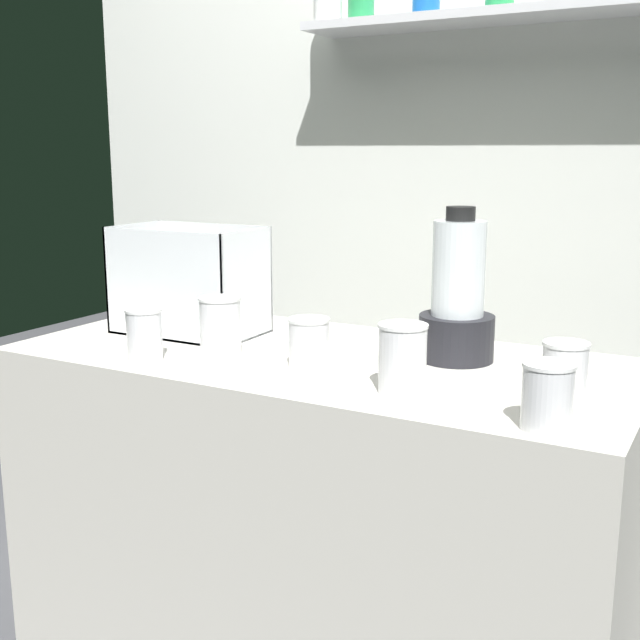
# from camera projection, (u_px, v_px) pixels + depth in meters

# --- Properties ---
(counter) EXTENTS (1.40, 0.64, 0.90)m
(counter) POSITION_uv_depth(u_px,v_px,m) (320.00, 538.00, 1.90)
(counter) COLOR beige
(counter) RESTS_ON ground_plane
(back_wall_unit) EXTENTS (2.60, 0.24, 2.50)m
(back_wall_unit) POSITION_uv_depth(u_px,v_px,m) (445.00, 179.00, 2.39)
(back_wall_unit) COLOR silver
(back_wall_unit) RESTS_ON ground_plane
(carrot_display_bin) EXTENTS (0.36, 0.21, 0.27)m
(carrot_display_bin) POSITION_uv_depth(u_px,v_px,m) (191.00, 300.00, 2.01)
(carrot_display_bin) COLOR white
(carrot_display_bin) RESTS_ON counter
(blender_pitcher) EXTENTS (0.16, 0.16, 0.34)m
(blender_pitcher) POSITION_uv_depth(u_px,v_px,m) (458.00, 302.00, 1.74)
(blender_pitcher) COLOR black
(blender_pitcher) RESTS_ON counter
(juice_cup_mango_far_left) EXTENTS (0.08, 0.08, 0.11)m
(juice_cup_mango_far_left) POSITION_uv_depth(u_px,v_px,m) (145.00, 338.00, 1.75)
(juice_cup_mango_far_left) COLOR white
(juice_cup_mango_far_left) RESTS_ON counter
(juice_cup_carrot_left) EXTENTS (0.09, 0.09, 0.14)m
(juice_cup_carrot_left) POSITION_uv_depth(u_px,v_px,m) (220.00, 331.00, 1.77)
(juice_cup_carrot_left) COLOR white
(juice_cup_carrot_left) RESTS_ON counter
(juice_cup_mango_middle) EXTENTS (0.09, 0.09, 0.11)m
(juice_cup_mango_middle) POSITION_uv_depth(u_px,v_px,m) (309.00, 346.00, 1.68)
(juice_cup_mango_middle) COLOR white
(juice_cup_mango_middle) RESTS_ON counter
(juice_cup_pomegranate_right) EXTENTS (0.10, 0.10, 0.13)m
(juice_cup_pomegranate_right) POSITION_uv_depth(u_px,v_px,m) (402.00, 361.00, 1.51)
(juice_cup_pomegranate_right) COLOR white
(juice_cup_pomegranate_right) RESTS_ON counter
(juice_cup_orange_far_right) EXTENTS (0.08, 0.08, 0.12)m
(juice_cup_orange_far_right) POSITION_uv_depth(u_px,v_px,m) (564.00, 377.00, 1.44)
(juice_cup_orange_far_right) COLOR white
(juice_cup_orange_far_right) RESTS_ON counter
(juice_cup_mango_rightmost) EXTENTS (0.09, 0.09, 0.11)m
(juice_cup_mango_rightmost) POSITION_uv_depth(u_px,v_px,m) (547.00, 401.00, 1.31)
(juice_cup_mango_rightmost) COLOR white
(juice_cup_mango_rightmost) RESTS_ON counter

